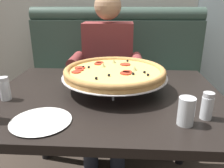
{
  "coord_description": "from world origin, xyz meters",
  "views": [
    {
      "loc": [
        0.09,
        -1.08,
        1.18
      ],
      "look_at": [
        0.02,
        0.07,
        0.76
      ],
      "focal_mm": 36.18,
      "sensor_mm": 36.0,
      "label": 1
    }
  ],
  "objects_px": {
    "pizza": "(115,72)",
    "patio_chair": "(204,51)",
    "shaker_pepper_flakes": "(5,90)",
    "diner_main": "(107,64)",
    "shaker_parmesan": "(207,108)",
    "drinking_glass": "(186,113)",
    "plate_near_left": "(41,120)",
    "dining_table": "(107,109)",
    "booth_bench": "(115,88)"
  },
  "relations": [
    {
      "from": "dining_table",
      "to": "pizza",
      "type": "height_order",
      "value": "pizza"
    },
    {
      "from": "booth_bench",
      "to": "patio_chair",
      "type": "height_order",
      "value": "booth_bench"
    },
    {
      "from": "shaker_parmesan",
      "to": "dining_table",
      "type": "bearing_deg",
      "value": 151.17
    },
    {
      "from": "plate_near_left",
      "to": "diner_main",
      "type": "bearing_deg",
      "value": 78.85
    },
    {
      "from": "plate_near_left",
      "to": "drinking_glass",
      "type": "height_order",
      "value": "drinking_glass"
    },
    {
      "from": "plate_near_left",
      "to": "patio_chair",
      "type": "height_order",
      "value": "patio_chair"
    },
    {
      "from": "diner_main",
      "to": "drinking_glass",
      "type": "relative_size",
      "value": 11.36
    },
    {
      "from": "diner_main",
      "to": "drinking_glass",
      "type": "xyz_separation_m",
      "value": [
        0.38,
        -0.95,
        0.06
      ]
    },
    {
      "from": "patio_chair",
      "to": "pizza",
      "type": "bearing_deg",
      "value": -119.73
    },
    {
      "from": "pizza",
      "to": "shaker_parmesan",
      "type": "bearing_deg",
      "value": -38.15
    },
    {
      "from": "pizza",
      "to": "patio_chair",
      "type": "distance_m",
      "value": 2.37
    },
    {
      "from": "plate_near_left",
      "to": "patio_chair",
      "type": "relative_size",
      "value": 0.28
    },
    {
      "from": "pizza",
      "to": "drinking_glass",
      "type": "xyz_separation_m",
      "value": [
        0.29,
        -0.36,
        -0.05
      ]
    },
    {
      "from": "booth_bench",
      "to": "patio_chair",
      "type": "bearing_deg",
      "value": 44.54
    },
    {
      "from": "shaker_parmesan",
      "to": "drinking_glass",
      "type": "xyz_separation_m",
      "value": [
        -0.1,
        -0.05,
        0.0
      ]
    },
    {
      "from": "pizza",
      "to": "shaker_pepper_flakes",
      "type": "relative_size",
      "value": 4.9
    },
    {
      "from": "patio_chair",
      "to": "shaker_parmesan",
      "type": "bearing_deg",
      "value": -108.28
    },
    {
      "from": "dining_table",
      "to": "drinking_glass",
      "type": "xyz_separation_m",
      "value": [
        0.33,
        -0.29,
        0.14
      ]
    },
    {
      "from": "diner_main",
      "to": "shaker_parmesan",
      "type": "distance_m",
      "value": 1.02
    },
    {
      "from": "pizza",
      "to": "shaker_parmesan",
      "type": "height_order",
      "value": "pizza"
    },
    {
      "from": "diner_main",
      "to": "shaker_parmesan",
      "type": "xyz_separation_m",
      "value": [
        0.48,
        -0.9,
        0.06
      ]
    },
    {
      "from": "drinking_glass",
      "to": "patio_chair",
      "type": "relative_size",
      "value": 0.13
    },
    {
      "from": "booth_bench",
      "to": "shaker_pepper_flakes",
      "type": "height_order",
      "value": "booth_bench"
    },
    {
      "from": "drinking_glass",
      "to": "patio_chair",
      "type": "distance_m",
      "value": 2.56
    },
    {
      "from": "shaker_parmesan",
      "to": "drinking_glass",
      "type": "bearing_deg",
      "value": -151.41
    },
    {
      "from": "drinking_glass",
      "to": "patio_chair",
      "type": "bearing_deg",
      "value": 70.03
    },
    {
      "from": "dining_table",
      "to": "plate_near_left",
      "type": "height_order",
      "value": "plate_near_left"
    },
    {
      "from": "shaker_pepper_flakes",
      "to": "plate_near_left",
      "type": "height_order",
      "value": "shaker_pepper_flakes"
    },
    {
      "from": "pizza",
      "to": "patio_chair",
      "type": "relative_size",
      "value": 0.65
    },
    {
      "from": "plate_near_left",
      "to": "shaker_parmesan",
      "type": "bearing_deg",
      "value": 5.88
    },
    {
      "from": "shaker_pepper_flakes",
      "to": "patio_chair",
      "type": "relative_size",
      "value": 0.13
    },
    {
      "from": "drinking_glass",
      "to": "pizza",
      "type": "bearing_deg",
      "value": 129.24
    },
    {
      "from": "dining_table",
      "to": "booth_bench",
      "type": "bearing_deg",
      "value": 90.0
    },
    {
      "from": "diner_main",
      "to": "dining_table",
      "type": "bearing_deg",
      "value": -85.78
    },
    {
      "from": "booth_bench",
      "to": "drinking_glass",
      "type": "distance_m",
      "value": 1.31
    },
    {
      "from": "pizza",
      "to": "shaker_pepper_flakes",
      "type": "bearing_deg",
      "value": -162.35
    },
    {
      "from": "plate_near_left",
      "to": "drinking_glass",
      "type": "relative_size",
      "value": 2.17
    },
    {
      "from": "plate_near_left",
      "to": "patio_chair",
      "type": "distance_m",
      "value": 2.82
    },
    {
      "from": "pizza",
      "to": "drinking_glass",
      "type": "distance_m",
      "value": 0.47
    },
    {
      "from": "booth_bench",
      "to": "shaker_pepper_flakes",
      "type": "bearing_deg",
      "value": -115.46
    },
    {
      "from": "diner_main",
      "to": "booth_bench",
      "type": "bearing_deg",
      "value": 79.61
    },
    {
      "from": "shaker_pepper_flakes",
      "to": "drinking_glass",
      "type": "distance_m",
      "value": 0.84
    },
    {
      "from": "booth_bench",
      "to": "plate_near_left",
      "type": "bearing_deg",
      "value": -100.98
    },
    {
      "from": "dining_table",
      "to": "pizza",
      "type": "xyz_separation_m",
      "value": [
        0.04,
        0.07,
        0.18
      ]
    },
    {
      "from": "dining_table",
      "to": "drinking_glass",
      "type": "height_order",
      "value": "drinking_glass"
    },
    {
      "from": "shaker_parmesan",
      "to": "drinking_glass",
      "type": "relative_size",
      "value": 1.01
    },
    {
      "from": "pizza",
      "to": "shaker_parmesan",
      "type": "relative_size",
      "value": 4.94
    },
    {
      "from": "shaker_parmesan",
      "to": "drinking_glass",
      "type": "height_order",
      "value": "shaker_parmesan"
    },
    {
      "from": "booth_bench",
      "to": "shaker_parmesan",
      "type": "bearing_deg",
      "value": -69.86
    },
    {
      "from": "dining_table",
      "to": "shaker_parmesan",
      "type": "bearing_deg",
      "value": -28.83
    }
  ]
}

